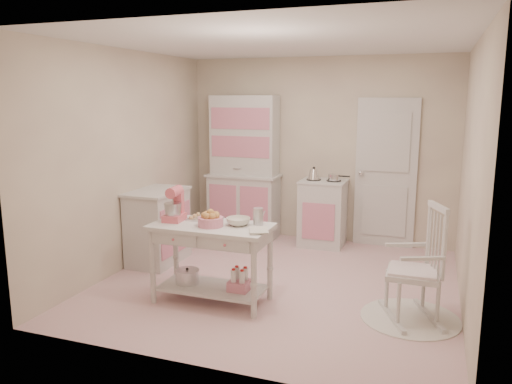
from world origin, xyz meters
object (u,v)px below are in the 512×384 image
(stove, at_px, (323,213))
(rocking_chair, at_px, (413,263))
(stand_mixer, at_px, (174,205))
(base_cabinet, at_px, (158,226))
(hutch, at_px, (244,167))
(work_table, at_px, (212,263))
(bread_basket, at_px, (211,222))

(stove, distance_m, rocking_chair, 2.45)
(rocking_chair, relative_size, stand_mixer, 3.24)
(base_cabinet, height_order, rocking_chair, rocking_chair)
(stand_mixer, bearing_deg, rocking_chair, 0.11)
(hutch, xyz_separation_m, stand_mixer, (0.15, -2.35, -0.07))
(stove, bearing_deg, work_table, -105.13)
(work_table, relative_size, bread_basket, 4.80)
(hutch, height_order, stove, hutch)
(work_table, xyz_separation_m, stand_mixer, (-0.42, 0.02, 0.57))
(hutch, xyz_separation_m, rocking_chair, (2.50, -2.13, -0.49))
(hutch, relative_size, stove, 2.26)
(work_table, height_order, bread_basket, bread_basket)
(rocking_chair, bearing_deg, base_cabinet, 145.38)
(rocking_chair, height_order, work_table, rocking_chair)
(base_cabinet, relative_size, stand_mixer, 2.71)
(stand_mixer, relative_size, bread_basket, 1.36)
(work_table, distance_m, stand_mixer, 0.71)
(stand_mixer, distance_m, bread_basket, 0.46)
(work_table, bearing_deg, bread_basket, -68.20)
(stove, bearing_deg, bread_basket, -104.37)
(stove, height_order, work_table, stove)
(rocking_chair, distance_m, bread_basket, 1.95)
(base_cabinet, height_order, bread_basket, base_cabinet)
(base_cabinet, distance_m, work_table, 1.45)
(rocking_chair, relative_size, bread_basket, 4.40)
(rocking_chair, bearing_deg, stand_mixer, 162.72)
(hutch, relative_size, bread_basket, 8.32)
(hutch, distance_m, bread_basket, 2.50)
(hutch, bearing_deg, rocking_chair, -40.45)
(stove, xyz_separation_m, rocking_chair, (1.30, -2.08, 0.09))
(base_cabinet, xyz_separation_m, work_table, (1.15, -0.89, -0.06))
(stove, xyz_separation_m, base_cabinet, (-1.78, -1.44, 0.00))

